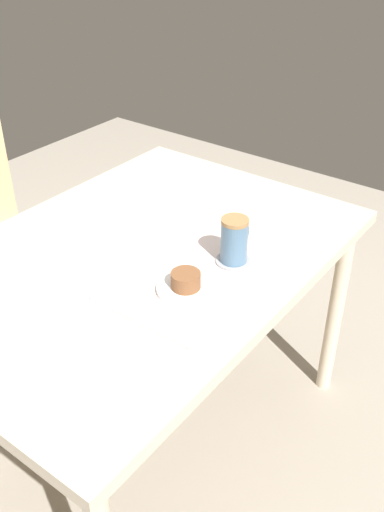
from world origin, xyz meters
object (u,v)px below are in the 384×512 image
object	(u,v)px
pastry_plate	(186,289)
coffee_mug	(235,240)
pastry	(186,280)
dining_table	(140,275)

from	to	relation	value
pastry_plate	coffee_mug	size ratio (longest dim) A/B	1.16
pastry_plate	coffee_mug	world-z (taller)	coffee_mug
pastry_plate	coffee_mug	bearing A→B (deg)	-6.95
coffee_mug	pastry_plate	bearing A→B (deg)	173.05
pastry	coffee_mug	size ratio (longest dim) A/B	0.59
pastry	coffee_mug	distance (m)	0.18
pastry_plate	pastry	size ratio (longest dim) A/B	1.96
pastry_plate	dining_table	bearing A→B (deg)	72.76
dining_table	coffee_mug	distance (m)	0.29
pastry	coffee_mug	bearing A→B (deg)	-6.95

